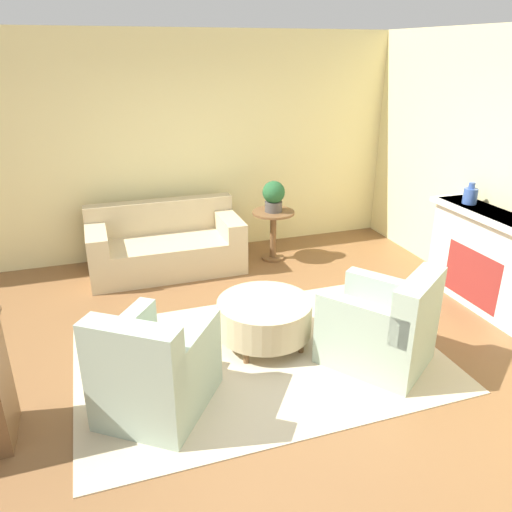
{
  "coord_description": "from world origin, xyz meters",
  "views": [
    {
      "loc": [
        -1.24,
        -3.58,
        2.56
      ],
      "look_at": [
        0.15,
        0.55,
        0.75
      ],
      "focal_mm": 35.0,
      "sensor_mm": 36.0,
      "label": 1
    }
  ],
  "objects_px": {
    "armchair_right": "(382,328)",
    "side_table": "(273,227)",
    "armchair_left": "(154,372)",
    "couch": "(165,246)",
    "ottoman_table": "(264,316)",
    "vase_mantel_near": "(470,195)",
    "potted_plant_on_side_table": "(274,195)"
  },
  "relations": [
    {
      "from": "armchair_right",
      "to": "couch",
      "type": "bearing_deg",
      "value": 118.63
    },
    {
      "from": "couch",
      "to": "side_table",
      "type": "distance_m",
      "value": 1.39
    },
    {
      "from": "couch",
      "to": "armchair_left",
      "type": "distance_m",
      "value": 2.69
    },
    {
      "from": "armchair_right",
      "to": "side_table",
      "type": "height_order",
      "value": "armchair_right"
    },
    {
      "from": "armchair_left",
      "to": "side_table",
      "type": "height_order",
      "value": "armchair_left"
    },
    {
      "from": "couch",
      "to": "vase_mantel_near",
      "type": "distance_m",
      "value": 3.56
    },
    {
      "from": "couch",
      "to": "ottoman_table",
      "type": "xyz_separation_m",
      "value": [
        0.59,
        -2.02,
        -0.02
      ]
    },
    {
      "from": "ottoman_table",
      "to": "vase_mantel_near",
      "type": "bearing_deg",
      "value": 8.39
    },
    {
      "from": "armchair_right",
      "to": "ottoman_table",
      "type": "height_order",
      "value": "armchair_right"
    },
    {
      "from": "ottoman_table",
      "to": "vase_mantel_near",
      "type": "height_order",
      "value": "vase_mantel_near"
    },
    {
      "from": "armchair_left",
      "to": "side_table",
      "type": "bearing_deg",
      "value": 53.22
    },
    {
      "from": "ottoman_table",
      "to": "vase_mantel_near",
      "type": "distance_m",
      "value": 2.62
    },
    {
      "from": "potted_plant_on_side_table",
      "to": "vase_mantel_near",
      "type": "bearing_deg",
      "value": -42.72
    },
    {
      "from": "vase_mantel_near",
      "to": "potted_plant_on_side_table",
      "type": "distance_m",
      "value": 2.27
    },
    {
      "from": "ottoman_table",
      "to": "side_table",
      "type": "height_order",
      "value": "side_table"
    },
    {
      "from": "couch",
      "to": "potted_plant_on_side_table",
      "type": "xyz_separation_m",
      "value": [
        1.38,
        -0.12,
        0.56
      ]
    },
    {
      "from": "side_table",
      "to": "armchair_right",
      "type": "bearing_deg",
      "value": -88.58
    },
    {
      "from": "ottoman_table",
      "to": "couch",
      "type": "bearing_deg",
      "value": 106.19
    },
    {
      "from": "side_table",
      "to": "vase_mantel_near",
      "type": "height_order",
      "value": "vase_mantel_near"
    },
    {
      "from": "armchair_right",
      "to": "vase_mantel_near",
      "type": "xyz_separation_m",
      "value": [
        1.6,
        0.98,
        0.77
      ]
    },
    {
      "from": "side_table",
      "to": "vase_mantel_near",
      "type": "bearing_deg",
      "value": -42.72
    },
    {
      "from": "armchair_left",
      "to": "side_table",
      "type": "relative_size",
      "value": 1.69
    },
    {
      "from": "couch",
      "to": "potted_plant_on_side_table",
      "type": "relative_size",
      "value": 4.68
    },
    {
      "from": "couch",
      "to": "vase_mantel_near",
      "type": "bearing_deg",
      "value": -28.6
    },
    {
      "from": "armchair_right",
      "to": "potted_plant_on_side_table",
      "type": "bearing_deg",
      "value": 91.42
    },
    {
      "from": "armchair_right",
      "to": "side_table",
      "type": "relative_size",
      "value": 1.69
    },
    {
      "from": "armchair_right",
      "to": "ottoman_table",
      "type": "distance_m",
      "value": 1.06
    },
    {
      "from": "couch",
      "to": "ottoman_table",
      "type": "distance_m",
      "value": 2.1
    },
    {
      "from": "side_table",
      "to": "potted_plant_on_side_table",
      "type": "relative_size",
      "value": 1.66
    },
    {
      "from": "potted_plant_on_side_table",
      "to": "couch",
      "type": "bearing_deg",
      "value": 174.9
    },
    {
      "from": "armchair_right",
      "to": "armchair_left",
      "type": "bearing_deg",
      "value": 180.0
    },
    {
      "from": "vase_mantel_near",
      "to": "side_table",
      "type": "bearing_deg",
      "value": 137.28
    }
  ]
}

